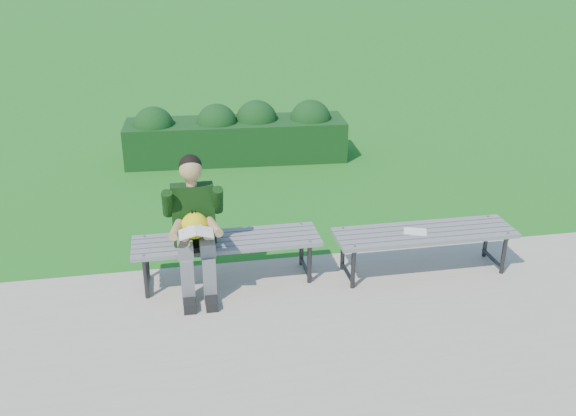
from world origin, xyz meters
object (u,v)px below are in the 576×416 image
Objects in this scene: hedge at (237,134)px; bench_right at (424,236)px; paper_sheet at (415,231)px; bench_left at (227,244)px; seated_boy at (194,223)px.

hedge is 1.85× the size of bench_right.
hedge is at bearing 108.59° from paper_sheet.
hedge is at bearing 109.89° from bench_right.
bench_left is at bearing 174.49° from paper_sheet.
hedge is 1.85× the size of bench_left.
seated_boy reaches higher than paper_sheet.
seated_boy is 5.02× the size of paper_sheet.
paper_sheet is at bearing 180.00° from bench_right.
paper_sheet is (1.32, -3.93, 0.07)m from hedge.
bench_right is at bearing -2.09° from seated_boy.
bench_right is 6.87× the size of paper_sheet.
bench_left is 1.96m from bench_right.
paper_sheet is at bearing -5.51° from bench_left.
seated_boy is at bearing 177.81° from paper_sheet.
bench_left is 1.86m from paper_sheet.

